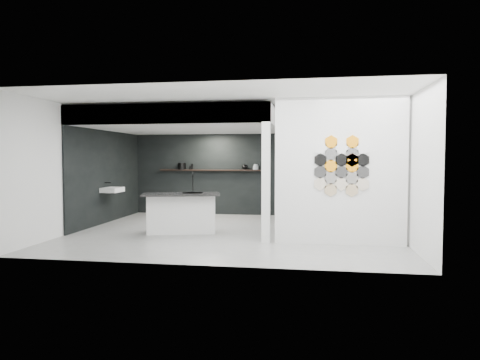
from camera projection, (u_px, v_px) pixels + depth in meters
name	position (u px, v px, depth m)	size (l,w,h in m)	color
floor	(233.00, 232.00, 9.52)	(7.00, 6.00, 0.01)	gray
partition_panel	(340.00, 171.00, 8.11)	(2.45, 0.15, 2.80)	silver
bay_clad_back	(207.00, 174.00, 12.59)	(4.40, 0.04, 2.35)	black
bay_clad_left	(107.00, 177.00, 10.99)	(0.04, 4.00, 2.35)	black
bulkhead	(189.00, 122.00, 10.58)	(4.40, 4.00, 0.40)	silver
corner_column	(266.00, 182.00, 8.34)	(0.16, 0.16, 2.35)	silver
fascia_beam	(163.00, 114.00, 8.68)	(4.40, 0.16, 0.40)	silver
wall_basin	(112.00, 190.00, 10.77)	(0.40, 0.60, 0.12)	silver
display_shelf	(210.00, 170.00, 12.46)	(3.00, 0.15, 0.04)	black
kitchen_island	(182.00, 212.00, 9.41)	(1.79, 1.11, 1.34)	silver
stockpot	(182.00, 166.00, 12.59)	(0.23, 0.23, 0.19)	black
kettle	(245.00, 167.00, 12.30)	(0.17, 0.17, 0.15)	black
glass_bowl	(256.00, 168.00, 12.25)	(0.16, 0.16, 0.11)	gray
glass_vase	(256.00, 167.00, 12.25)	(0.11, 0.11, 0.15)	gray
bottle_dark	(192.00, 167.00, 12.54)	(0.06, 0.06, 0.16)	black
utensil_cup	(190.00, 168.00, 12.55)	(0.08, 0.08, 0.10)	black
hex_tile_cluster	(342.00, 166.00, 8.02)	(1.04, 0.02, 1.16)	beige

